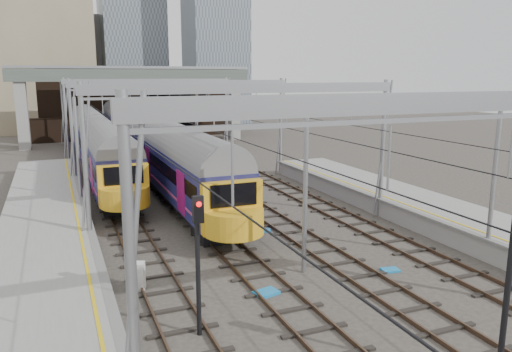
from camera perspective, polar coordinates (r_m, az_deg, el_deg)
name	(u,v)px	position (r m, az deg, el deg)	size (l,w,h in m)	color
ground	(327,291)	(20.14, 8.17, -12.85)	(160.00, 160.00, 0.00)	#38332D
platform_left	(44,295)	(19.83, -23.04, -12.36)	(4.32, 55.00, 1.12)	gray
tracks	(213,201)	(33.21, -4.98, -2.92)	(14.40, 80.00, 0.22)	#4C3828
overhead_line	(185,98)	(38.45, -8.07, 8.86)	(16.80, 80.00, 8.00)	gray
retaining_wall	(139,105)	(68.66, -13.21, 7.93)	(28.00, 2.75, 9.00)	black
overbridge	(134,83)	(62.48, -13.74, 10.27)	(28.00, 3.00, 9.25)	gray
city_skyline	(125,19)	(87.53, -14.75, 16.94)	(37.50, 27.50, 60.00)	tan
train_main	(126,127)	(56.57, -14.60, 5.41)	(3.02, 69.70, 5.12)	black
train_second	(97,142)	(45.11, -17.68, 3.67)	(2.89, 33.46, 4.95)	black
signal_near_left	(198,248)	(15.78, -6.65, -8.22)	(0.33, 0.46, 4.67)	black
signal_near_centre	(511,277)	(14.72, 27.13, -10.28)	(0.39, 0.47, 4.97)	black
relay_cabinet	(137,276)	(20.39, -13.40, -11.06)	(0.55, 0.46, 1.10)	silver
equip_cover_a	(266,293)	(19.66, 1.17, -13.19)	(0.93, 0.66, 0.11)	#1775B2
equip_cover_b	(263,230)	(26.96, 0.75, -6.24)	(0.86, 0.60, 0.10)	#1775B2
equip_cover_c	(390,270)	(22.53, 15.09, -10.33)	(0.74, 0.52, 0.09)	#1775B2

